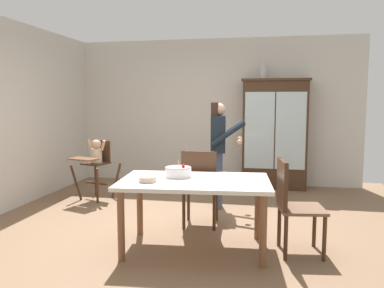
{
  "coord_description": "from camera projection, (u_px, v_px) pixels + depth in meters",
  "views": [
    {
      "loc": [
        0.95,
        -4.5,
        1.55
      ],
      "look_at": [
        -0.07,
        0.7,
        0.95
      ],
      "focal_mm": 35.53,
      "sensor_mm": 36.0,
      "label": 1
    }
  ],
  "objects": [
    {
      "name": "ground_plane",
      "position": [
        187.0,
        226.0,
        4.74
      ],
      "size": [
        6.24,
        6.24,
        0.0
      ],
      "primitive_type": "plane",
      "color": "brown"
    },
    {
      "name": "wall_back",
      "position": [
        215.0,
        112.0,
        7.16
      ],
      "size": [
        5.32,
        0.06,
        2.7
      ],
      "primitive_type": "cube",
      "color": "beige",
      "rests_on": "ground_plane"
    },
    {
      "name": "china_cabinet",
      "position": [
        275.0,
        134.0,
        6.73
      ],
      "size": [
        1.17,
        0.48,
        1.94
      ],
      "color": "#422819",
      "rests_on": "ground_plane"
    },
    {
      "name": "ceramic_vase",
      "position": [
        263.0,
        72.0,
        6.66
      ],
      "size": [
        0.13,
        0.13,
        0.27
      ],
      "color": "#B2B7B2",
      "rests_on": "china_cabinet"
    },
    {
      "name": "high_chair_with_toddler",
      "position": [
        96.0,
        158.0,
        5.99
      ],
      "size": [
        0.72,
        0.8,
        0.95
      ],
      "rotation": [
        0.0,
        0.0,
        -0.3
      ],
      "color": "#422819",
      "rests_on": "ground_plane"
    },
    {
      "name": "adult_person",
      "position": [
        219.0,
        142.0,
        5.47
      ],
      "size": [
        0.52,
        0.5,
        1.53
      ],
      "rotation": [
        0.0,
        0.0,
        1.63
      ],
      "color": "#3D4C6B",
      "rests_on": "ground_plane"
    },
    {
      "name": "dining_table",
      "position": [
        195.0,
        188.0,
        3.93
      ],
      "size": [
        1.61,
        1.06,
        0.74
      ],
      "color": "silver",
      "rests_on": "ground_plane"
    },
    {
      "name": "birthday_cake",
      "position": [
        178.0,
        172.0,
        4.06
      ],
      "size": [
        0.28,
        0.28,
        0.19
      ],
      "color": "white",
      "rests_on": "dining_table"
    },
    {
      "name": "serving_bowl",
      "position": [
        148.0,
        179.0,
        3.82
      ],
      "size": [
        0.18,
        0.18,
        0.05
      ],
      "primitive_type": "cylinder",
      "color": "#C6AD93",
      "rests_on": "dining_table"
    },
    {
      "name": "dining_chair_far_side",
      "position": [
        200.0,
        183.0,
        4.62
      ],
      "size": [
        0.46,
        0.46,
        0.96
      ],
      "rotation": [
        0.0,
        0.0,
        3.19
      ],
      "color": "#422819",
      "rests_on": "ground_plane"
    },
    {
      "name": "dining_chair_right_end",
      "position": [
        292.0,
        200.0,
        3.84
      ],
      "size": [
        0.5,
        0.5,
        0.96
      ],
      "rotation": [
        0.0,
        0.0,
        1.71
      ],
      "color": "#422819",
      "rests_on": "ground_plane"
    }
  ]
}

